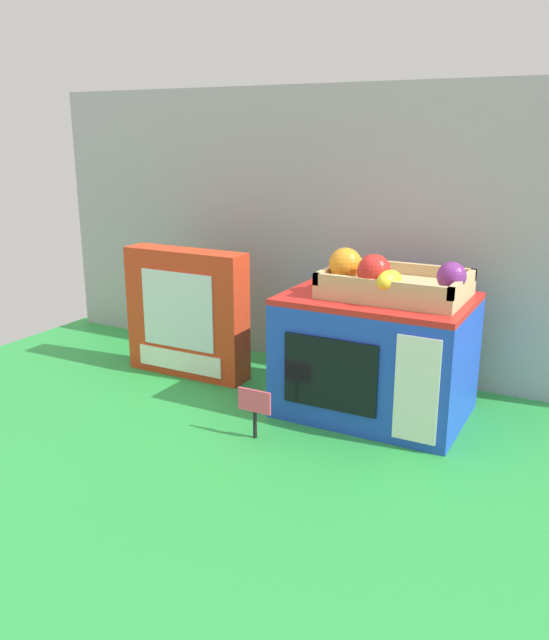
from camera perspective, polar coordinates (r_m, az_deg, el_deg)
The scene contains 6 objects.
ground_plane at distance 1.50m, azimuth 0.88°, elevation -6.34°, with size 1.70×1.70×0.00m, color green.
display_back_panel at distance 1.62m, azimuth 4.85°, elevation 7.74°, with size 1.61×0.03×0.68m, color #A0A3A8.
toy_microwave at distance 1.38m, azimuth 8.76°, elevation -3.02°, with size 0.37×0.27×0.25m.
food_groups_crate at distance 1.33m, azimuth 10.02°, elevation 3.25°, with size 0.28×0.21×0.10m.
cookie_set_box at distance 1.59m, azimuth -7.61°, elevation 0.59°, with size 0.31×0.08×0.31m.
price_sign at distance 1.27m, azimuth -1.75°, elevation -7.48°, with size 0.07×0.01×0.10m.
Camera 1 is at (0.64, -1.24, 0.57)m, focal length 36.92 mm.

